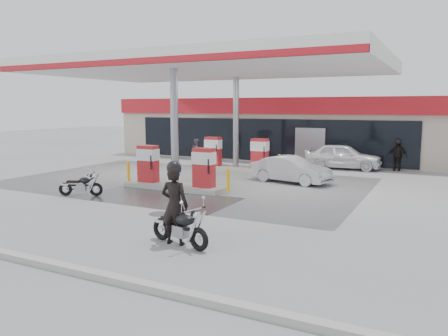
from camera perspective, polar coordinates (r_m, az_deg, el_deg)
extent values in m
plane|color=gray|center=(17.07, -10.04, -3.75)|extent=(90.00, 90.00, 0.00)
cube|color=#4C4C4F|center=(16.78, -8.67, -3.91)|extent=(6.00, 3.00, 0.00)
cylinder|color=#38383A|center=(14.34, -8.42, -5.95)|extent=(0.70, 0.70, 0.01)
cube|color=#B2A695|center=(31.06, 7.91, 5.27)|extent=(22.00, 8.00, 4.00)
cube|color=black|center=(27.32, 5.13, 3.69)|extent=(18.00, 0.10, 2.60)
cube|color=#AE151E|center=(27.18, 5.13, 8.10)|extent=(22.00, 0.25, 1.00)
cube|color=navy|center=(25.38, 20.06, 7.66)|extent=(3.50, 0.12, 0.80)
cube|color=gray|center=(26.35, 11.16, 2.76)|extent=(1.80, 0.14, 2.20)
cube|color=silver|center=(21.01, -1.99, 13.08)|extent=(16.00, 10.00, 0.60)
cube|color=#AE151E|center=(16.85, -10.37, 13.60)|extent=(16.00, 0.12, 0.24)
cube|color=#AE151E|center=(25.43, 3.51, 11.78)|extent=(16.00, 0.12, 0.24)
cylinder|color=gray|center=(18.38, -6.48, 5.30)|extent=(0.32, 0.32, 5.00)
cylinder|color=gray|center=(23.62, 1.57, 5.94)|extent=(0.32, 0.32, 5.00)
cube|color=#9E9E99|center=(18.66, -6.36, -2.39)|extent=(4.50, 1.30, 0.18)
cube|color=#A81C20|center=(19.32, -9.88, 0.57)|extent=(0.85, 0.48, 1.60)
cube|color=#A81C20|center=(17.80, -2.63, 0.05)|extent=(0.85, 0.48, 1.60)
cube|color=silver|center=(19.27, -9.91, 1.75)|extent=(0.88, 0.52, 0.50)
cube|color=silver|center=(17.75, -2.64, 1.33)|extent=(0.88, 0.52, 0.50)
cylinder|color=yellow|center=(20.05, -12.37, -0.50)|extent=(0.14, 0.14, 0.90)
cylinder|color=yellow|center=(17.36, 0.54, -1.62)|extent=(0.14, 0.14, 0.90)
cube|color=#9E9E99|center=(23.84, 1.55, -0.08)|extent=(4.50, 1.30, 0.18)
cube|color=#A81C20|center=(24.36, -1.42, 2.21)|extent=(0.85, 0.48, 1.60)
cube|color=#A81C20|center=(23.17, 4.69, 1.88)|extent=(0.85, 0.48, 1.60)
cube|color=silver|center=(24.32, -1.43, 3.14)|extent=(0.88, 0.52, 0.50)
cube|color=silver|center=(23.13, 4.70, 2.87)|extent=(0.88, 0.52, 0.50)
cylinder|color=yellow|center=(24.94, -3.65, 1.31)|extent=(0.14, 0.14, 0.90)
cylinder|color=yellow|center=(22.83, 7.23, 0.64)|extent=(0.14, 0.14, 0.90)
torus|color=black|center=(10.61, -3.30, -9.27)|extent=(0.60, 0.28, 0.59)
torus|color=black|center=(11.56, -8.16, -7.88)|extent=(0.60, 0.28, 0.59)
cube|color=gray|center=(11.02, -5.70, -8.20)|extent=(0.44, 0.32, 0.29)
cube|color=black|center=(11.10, -6.24, -7.57)|extent=(0.88, 0.31, 0.08)
ellipsoid|color=black|center=(10.84, -5.19, -6.76)|extent=(0.61, 0.44, 0.27)
cube|color=black|center=(11.20, -6.93, -6.61)|extent=(0.58, 0.36, 0.10)
cylinder|color=silver|center=(10.56, -4.10, -5.50)|extent=(0.22, 0.73, 0.04)
sphere|color=silver|center=(10.51, -3.63, -6.22)|extent=(0.18, 0.18, 0.18)
cylinder|color=silver|center=(11.49, -6.89, -8.06)|extent=(0.87, 0.29, 0.08)
imported|color=black|center=(11.01, -6.46, -4.88)|extent=(0.77, 0.54, 1.99)
torus|color=black|center=(17.64, -16.37, -2.70)|extent=(0.53, 0.33, 0.53)
torus|color=black|center=(18.07, -20.01, -2.61)|extent=(0.53, 0.33, 0.53)
cube|color=gray|center=(17.82, -18.11, -2.44)|extent=(0.41, 0.34, 0.26)
cube|color=black|center=(17.86, -18.52, -2.15)|extent=(0.76, 0.40, 0.07)
ellipsoid|color=black|center=(17.73, -17.75, -1.55)|extent=(0.56, 0.46, 0.25)
cube|color=black|center=(17.90, -19.06, -1.69)|extent=(0.53, 0.39, 0.09)
cylinder|color=silver|center=(17.60, -16.98, -0.72)|extent=(0.30, 0.62, 0.03)
sphere|color=silver|center=(17.58, -16.65, -1.06)|extent=(0.16, 0.16, 0.16)
cylinder|color=silver|center=(18.11, -19.26, -2.61)|extent=(0.75, 0.39, 0.07)
imported|color=white|center=(25.19, 15.26, 1.50)|extent=(4.26, 1.92, 1.42)
imported|color=#4D4C51|center=(26.04, -3.53, 2.14)|extent=(0.86, 0.94, 1.57)
imported|color=#AFB1B8|center=(20.12, 8.72, -0.19)|extent=(3.84, 1.97, 1.21)
imported|color=gray|center=(32.42, -7.75, 3.00)|extent=(4.75, 2.62, 1.30)
imported|color=black|center=(25.37, 21.70, 1.50)|extent=(0.98, 0.44, 1.63)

